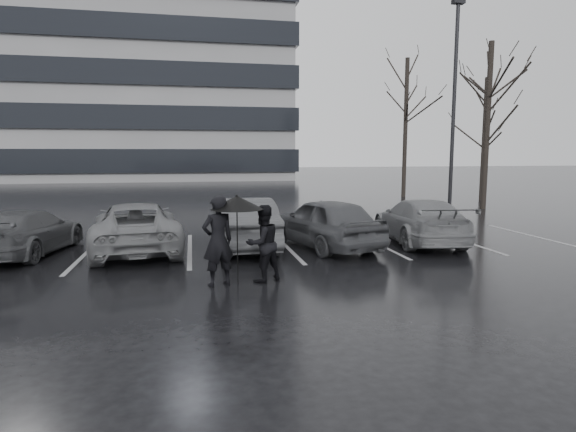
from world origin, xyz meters
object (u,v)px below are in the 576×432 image
(tree_east, at_px, (487,127))
(tree_north, at_px, (405,128))
(car_west_c, at_px, (27,232))
(lamp_post, at_px, (453,122))
(car_west_a, at_px, (243,223))
(car_east, at_px, (420,221))
(pedestrian_left, at_px, (218,241))
(pedestrian_right, at_px, (263,243))
(car_main, at_px, (325,222))
(tree_ne, at_px, (484,140))
(car_west_b, at_px, (136,227))

(tree_east, relative_size, tree_north, 0.94)
(car_west_c, relative_size, lamp_post, 0.49)
(car_west_a, relative_size, tree_north, 0.52)
(car_west_c, distance_m, car_east, 11.28)
(pedestrian_left, bearing_deg, pedestrian_right, 167.07)
(pedestrian_left, bearing_deg, car_main, -154.53)
(tree_east, bearing_deg, car_west_a, -149.59)
(lamp_post, height_order, tree_north, lamp_post)
(car_east, height_order, pedestrian_left, pedestrian_left)
(pedestrian_right, bearing_deg, car_west_c, -60.48)
(pedestrian_right, height_order, lamp_post, lamp_post)
(tree_ne, bearing_deg, lamp_post, -130.51)
(car_main, relative_size, car_west_a, 0.97)
(car_west_b, bearing_deg, tree_east, -161.48)
(pedestrian_right, relative_size, tree_east, 0.21)
(car_west_c, relative_size, pedestrian_left, 2.25)
(car_main, relative_size, pedestrian_right, 2.62)
(car_main, height_order, car_west_c, car_main)
(car_main, xyz_separation_m, car_west_a, (-2.34, 0.45, -0.00))
(tree_east, height_order, tree_ne, tree_east)
(lamp_post, distance_m, tree_east, 4.92)
(car_west_b, xyz_separation_m, pedestrian_left, (2.07, -4.02, 0.26))
(tree_ne, distance_m, tree_north, 4.67)
(car_west_b, relative_size, lamp_post, 0.57)
(car_west_a, distance_m, tree_east, 15.05)
(car_main, relative_size, car_west_b, 0.88)
(tree_east, relative_size, tree_ne, 1.14)
(pedestrian_right, bearing_deg, car_east, -173.30)
(tree_north, bearing_deg, lamp_post, -104.72)
(car_east, bearing_deg, car_main, 10.36)
(tree_north, bearing_deg, tree_east, -81.87)
(car_main, distance_m, lamp_post, 8.72)
(car_west_c, xyz_separation_m, car_east, (11.27, -0.41, 0.06))
(car_west_a, bearing_deg, tree_ne, -144.63)
(pedestrian_left, distance_m, tree_ne, 22.41)
(car_west_a, height_order, tree_ne, tree_ne)
(car_west_c, xyz_separation_m, tree_east, (18.51, 7.30, 3.39))
(car_west_a, bearing_deg, car_west_c, -3.00)
(car_east, height_order, tree_ne, tree_ne)
(car_west_b, height_order, pedestrian_right, pedestrian_right)
(tree_north, bearing_deg, car_east, -113.01)
(car_west_b, relative_size, tree_north, 0.58)
(car_east, distance_m, lamp_post, 6.59)
(pedestrian_left, distance_m, tree_east, 18.00)
(car_east, relative_size, pedestrian_right, 2.81)
(car_west_b, bearing_deg, car_east, 171.02)
(car_west_b, distance_m, pedestrian_right, 4.92)
(car_west_a, relative_size, car_east, 0.96)
(pedestrian_left, relative_size, pedestrian_right, 1.14)
(car_main, bearing_deg, car_west_a, -26.96)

